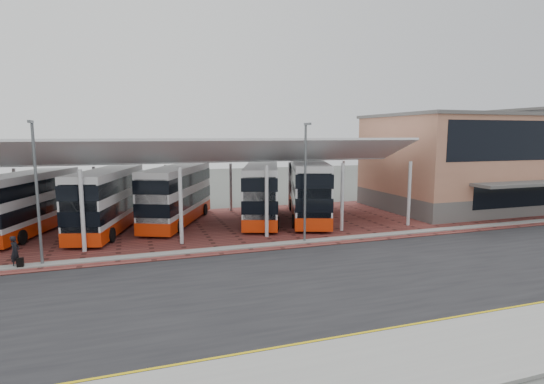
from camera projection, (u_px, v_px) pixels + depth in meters
The scene contains 18 objects.
ground at pixel (317, 274), 22.40m from camera, with size 140.00×140.00×0.00m, color #494C47.
road at pixel (325, 280), 21.46m from camera, with size 120.00×14.00×0.02m, color black.
forecourt at pixel (273, 223), 35.23m from camera, with size 72.00×16.00×0.06m, color brown.
sidewalk at pixel (432, 357), 13.95m from camera, with size 120.00×4.00×0.14m, color gray.
north_kerb at pixel (277, 244), 28.20m from camera, with size 120.00×0.80×0.14m, color gray.
yellow_line_near at pixel (396, 331), 15.83m from camera, with size 120.00×0.12×0.01m, color gold.
yellow_line_far at pixel (391, 328), 16.11m from camera, with size 120.00×0.12×0.01m, color gold.
canopy at pixel (171, 154), 32.77m from camera, with size 37.00×11.63×7.07m.
terminal at pixel (469, 161), 42.18m from camera, with size 18.40×14.40×9.25m.
lamp_west at pixel (37, 189), 23.22m from camera, with size 0.16×0.90×8.07m.
lamp_east at pixel (305, 179), 28.33m from camera, with size 0.16×0.90×8.07m.
bus_1 at pixel (30, 203), 31.29m from camera, with size 5.84×11.17×4.51m.
bus_2 at pixel (108, 201), 31.90m from camera, with size 5.53×11.58×4.66m.
bus_3 at pixel (177, 195), 34.75m from camera, with size 7.08×11.40×4.67m.
bus_4 at pixel (262, 193), 36.00m from camera, with size 6.25×11.69×4.72m.
bus_5 at pixel (308, 190), 36.61m from camera, with size 6.67×12.32×4.98m.
pedestrian at pixel (15, 251), 23.38m from camera, with size 0.63×0.41×1.73m, color black.
suitcase at pixel (20, 263), 23.18m from camera, with size 0.33×0.24×0.57m, color black.
Camera 1 is at (-9.21, -19.69, 7.33)m, focal length 28.00 mm.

